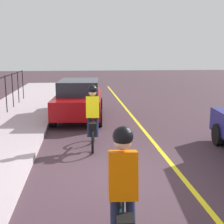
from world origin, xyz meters
TOP-DOWN VIEW (x-y plane):
  - ground_plane at (0.00, 0.00)m, footprint 80.00×80.00m
  - lane_line_centre at (0.00, -1.60)m, footprint 36.00×0.12m
  - cyclist_lead at (1.96, 0.27)m, footprint 1.71×0.38m
  - cyclist_follow at (-2.88, 0.09)m, footprint 1.71×0.38m
  - parked_sedan_rear at (6.12, 0.67)m, footprint 4.52×2.18m

SIDE VIEW (x-z plane):
  - ground_plane at x=0.00m, z-range 0.00..0.00m
  - lane_line_centre at x=0.00m, z-range 0.00..0.01m
  - parked_sedan_rear at x=6.12m, z-range 0.03..1.61m
  - cyclist_lead at x=1.96m, z-range 0.00..1.82m
  - cyclist_follow at x=-2.88m, z-range 0.00..1.82m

